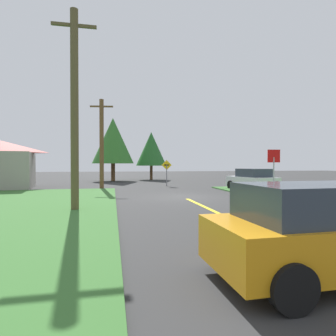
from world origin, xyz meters
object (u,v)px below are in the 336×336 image
object	(u,v)px
car_on_crossroad	(252,180)
oak_tree_left	(113,141)
utility_pole_near	(75,108)
stop_sign	(274,165)
pine_tree_center	(151,149)
car_behind_on_main_road	(327,231)
direction_sign	(167,170)
utility_pole_mid	(102,143)

from	to	relation	value
car_on_crossroad	oak_tree_left	xyz separation A→B (m)	(-10.08, 14.05, 3.85)
car_on_crossroad	utility_pole_near	size ratio (longest dim) A/B	0.51
stop_sign	pine_tree_center	distance (m)	21.56
car_behind_on_main_road	direction_sign	world-z (taller)	direction_sign
direction_sign	utility_pole_near	bearing A→B (deg)	-116.46
utility_pole_mid	pine_tree_center	bearing A→B (deg)	65.34
utility_pole_mid	car_behind_on_main_road	bearing A→B (deg)	-76.77
car_on_crossroad	oak_tree_left	distance (m)	17.71
direction_sign	oak_tree_left	xyz separation A→B (m)	(-4.69, 8.52, 3.21)
car_behind_on_main_road	oak_tree_left	distance (m)	29.68
car_on_crossroad	pine_tree_center	distance (m)	17.11
utility_pole_mid	oak_tree_left	world-z (taller)	oak_tree_left
oak_tree_left	utility_pole_mid	bearing A→B (deg)	-94.99
utility_pole_mid	oak_tree_left	xyz separation A→B (m)	(0.90, 10.30, 1.01)
direction_sign	pine_tree_center	bearing A→B (deg)	89.92
car_behind_on_main_road	utility_pole_near	size ratio (longest dim) A/B	0.51
utility_pole_near	pine_tree_center	distance (m)	23.89
utility_pole_mid	utility_pole_near	bearing A→B (deg)	-93.64
car_behind_on_main_road	utility_pole_mid	xyz separation A→B (m)	(-4.45, 18.92, 2.84)
pine_tree_center	utility_pole_mid	bearing A→B (deg)	-114.66
utility_pole_mid	direction_sign	world-z (taller)	utility_pole_mid
car_on_crossroad	pine_tree_center	size ratio (longest dim) A/B	0.71
car_behind_on_main_road	utility_pole_near	world-z (taller)	utility_pole_near
utility_pole_mid	pine_tree_center	xyz separation A→B (m)	(5.61, 12.21, 0.22)
stop_sign	car_on_crossroad	bearing A→B (deg)	-100.23
stop_sign	oak_tree_left	xyz separation A→B (m)	(-8.67, 19.19, 2.73)
stop_sign	pine_tree_center	size ratio (longest dim) A/B	0.46
pine_tree_center	stop_sign	bearing A→B (deg)	-79.36
car_behind_on_main_road	direction_sign	bearing A→B (deg)	85.07
utility_pole_near	pine_tree_center	world-z (taller)	utility_pole_near
stop_sign	car_on_crossroad	world-z (taller)	stop_sign
car_behind_on_main_road	oak_tree_left	bearing A→B (deg)	95.16
car_on_crossroad	utility_pole_mid	size ratio (longest dim) A/B	0.60
car_behind_on_main_road	pine_tree_center	size ratio (longest dim) A/B	0.71
utility_pole_near	stop_sign	bearing A→B (deg)	10.71
utility_pole_near	oak_tree_left	size ratio (longest dim) A/B	1.14
stop_sign	direction_sign	bearing A→B (deg)	-64.53
utility_pole_near	direction_sign	bearing A→B (deg)	63.54
car_on_crossroad	utility_pole_near	xyz separation A→B (m)	(-11.67, -7.09, 3.47)
car_on_crossroad	utility_pole_near	world-z (taller)	utility_pole_near
direction_sign	car_behind_on_main_road	bearing A→B (deg)	-93.17
utility_pole_mid	direction_sign	xyz separation A→B (m)	(5.59, 1.79, -2.20)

